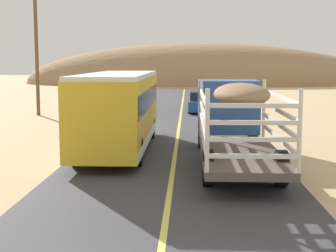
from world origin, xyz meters
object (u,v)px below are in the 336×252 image
object	(u,v)px
car_far	(200,103)
livestock_truck	(232,112)
bus	(119,109)
power_pole_mid	(36,48)

from	to	relation	value
car_far	livestock_truck	bearing A→B (deg)	-87.39
bus	car_far	xyz separation A→B (m)	(3.76, 16.08, -1.05)
livestock_truck	bus	size ratio (longest dim) A/B	0.97
livestock_truck	car_far	size ratio (longest dim) A/B	2.20
bus	car_far	distance (m)	16.55
bus	power_pole_mid	bearing A→B (deg)	118.89
livestock_truck	car_far	xyz separation A→B (m)	(-0.80, 17.54, -1.10)
livestock_truck	power_pole_mid	xyz separation A→B (m)	(-11.99, 14.93, 2.76)
livestock_truck	car_far	world-z (taller)	livestock_truck
power_pole_mid	car_far	bearing A→B (deg)	13.14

